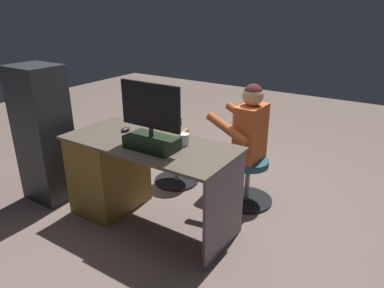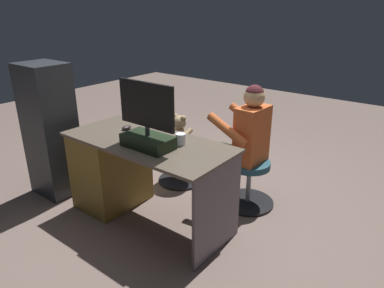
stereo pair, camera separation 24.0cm
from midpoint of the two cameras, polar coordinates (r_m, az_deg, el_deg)
The scene contains 12 objects.
ground_plane at distance 3.45m, azimuth -4.54°, elevation -9.47°, with size 10.00×10.00×0.00m, color #746057.
desk at distance 3.27m, azimuth -14.07°, elevation -4.05°, with size 1.46×0.66×0.75m.
monitor at distance 2.68m, azimuth -9.17°, elevation 2.28°, with size 0.53×0.22×0.51m.
keyboard at distance 2.95m, azimuth -8.35°, elevation 1.15°, with size 0.42×0.14×0.02m, color black.
computer_mouse at distance 3.14m, azimuth -12.89°, elevation 2.30°, with size 0.06×0.10×0.04m, color #2C2425.
cup at distance 2.76m, azimuth -3.79°, elevation 0.70°, with size 0.08×0.08×0.09m, color white.
tv_remote at distance 2.93m, azimuth -12.27°, elevation 0.74°, with size 0.04×0.15×0.02m, color black.
office_chair_teddy at distance 3.73m, azimuth -4.44°, elevation -2.68°, with size 0.47×0.47×0.44m.
teddy_bear at distance 3.61m, azimuth -4.49°, elevation 2.20°, with size 0.21×0.21×0.31m.
visitor_chair at distance 3.38m, azimuth 6.96°, elevation -5.60°, with size 0.49×0.49×0.44m.
person at distance 3.24m, azimuth 5.94°, elevation 1.48°, with size 0.53×0.49×1.15m.
equipment_rack at distance 3.61m, azimuth -24.62°, elevation 1.31°, with size 0.44×0.36×1.29m, color #282D31.
Camera 1 is at (-1.74, 2.39, 1.78)m, focal length 33.01 mm.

